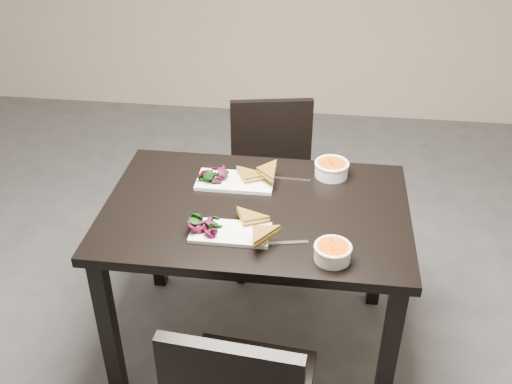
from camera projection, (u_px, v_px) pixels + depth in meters
ground at (168, 333)px, 2.77m from camera, size 5.00×5.00×0.00m
table at (256, 227)px, 2.38m from camera, size 1.20×0.80×0.75m
chair_far at (273, 175)px, 3.04m from camera, size 0.49×0.49×0.85m
plate_near at (230, 233)px, 2.17m from camera, size 0.29×0.15×0.01m
sandwich_near at (248, 225)px, 2.16m from camera, size 0.18×0.16×0.05m
salad_near at (203, 225)px, 2.16m from camera, size 0.09×0.08×0.04m
soup_bowl_near at (333, 251)px, 2.03m from camera, size 0.13×0.13×0.06m
cutlery_near at (284, 243)px, 2.12m from camera, size 0.18×0.05×0.00m
plate_far at (235, 181)px, 2.47m from camera, size 0.32×0.16×0.02m
sandwich_far at (250, 177)px, 2.43m from camera, size 0.20×0.18×0.05m
salad_far at (211, 174)px, 2.46m from camera, size 0.10×0.09×0.04m
soup_bowl_far at (332, 168)px, 2.50m from camera, size 0.15×0.15×0.07m
cutlery_far at (289, 179)px, 2.50m from camera, size 0.18×0.02×0.00m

